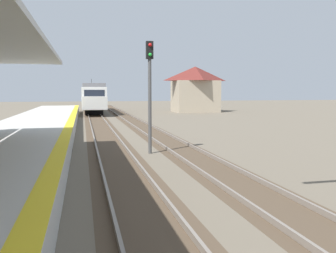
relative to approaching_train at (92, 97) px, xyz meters
The scene contains 5 objects.
track_pair_nearest_platform 34.01m from the approaching_train, 90.01° to the right, with size 2.34×120.00×0.16m.
track_pair_middle 34.17m from the approaching_train, 84.29° to the right, with size 2.34×120.00×0.16m.
approaching_train is the anchor object (origin of this frame).
rail_signal_post 34.81m from the approaching_train, 87.21° to the right, with size 0.32×0.34×5.20m.
distant_trackside_house 14.43m from the approaching_train, ahead, with size 6.60×5.28×6.40m.
Camera 1 is at (0.55, 2.61, 2.92)m, focal length 38.68 mm.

